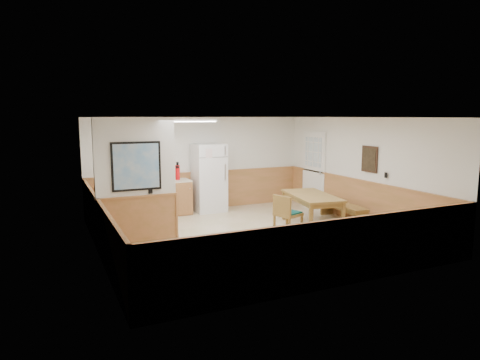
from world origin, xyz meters
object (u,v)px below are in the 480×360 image
dining_table (312,199)px  soap_bottle (124,178)px  dining_bench (343,207)px  dining_chair (285,212)px  refrigerator (209,178)px  fire_extinguisher (178,172)px

dining_table → soap_bottle: 4.57m
dining_bench → dining_chair: 1.88m
refrigerator → fire_extinguisher: bearing=175.5°
dining_table → refrigerator: bearing=132.0°
dining_bench → dining_chair: bearing=-161.4°
dining_table → fire_extinguisher: (-2.40, 2.56, 0.44)m
refrigerator → dining_chair: refrigerator is taller
dining_table → dining_chair: 0.92m
dining_chair → dining_bench: bearing=-7.2°
dining_bench → soap_bottle: 5.39m
dining_table → soap_bottle: (-3.76, 2.58, 0.37)m
refrigerator → dining_chair: 2.90m
dining_bench → fire_extinguisher: size_ratio=3.67×
soap_bottle → dining_bench: bearing=-27.6°
dining_chair → fire_extinguisher: fire_extinguisher is taller
refrigerator → dining_table: 2.96m
soap_bottle → dining_chair: bearing=-44.5°
dining_chair → soap_bottle: 4.11m
fire_extinguisher → dining_bench: bearing=-57.4°
dining_chair → fire_extinguisher: bearing=99.7°
dining_table → dining_bench: dining_table is taller
fire_extinguisher → dining_chair: bearing=-82.8°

